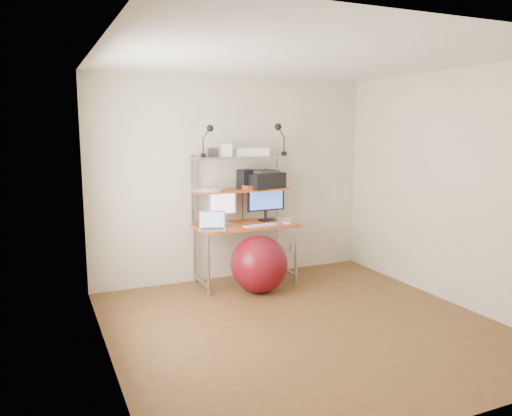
{
  "coord_description": "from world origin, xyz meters",
  "views": [
    {
      "loc": [
        -2.28,
        -3.99,
        1.88
      ],
      "look_at": [
        0.01,
        1.15,
        0.98
      ],
      "focal_mm": 35.0,
      "sensor_mm": 36.0,
      "label": 1
    }
  ],
  "objects_px": {
    "monitor_silver": "(223,205)",
    "exercise_ball": "(259,264)",
    "monitor_black": "(266,200)",
    "printer": "(264,180)",
    "laptop": "(212,226)"
  },
  "relations": [
    {
      "from": "monitor_silver",
      "to": "exercise_ball",
      "type": "bearing_deg",
      "value": -73.73
    },
    {
      "from": "monitor_silver",
      "to": "exercise_ball",
      "type": "xyz_separation_m",
      "value": [
        0.26,
        -0.49,
        -0.63
      ]
    },
    {
      "from": "exercise_ball",
      "to": "monitor_black",
      "type": "bearing_deg",
      "value": 56.91
    },
    {
      "from": "monitor_black",
      "to": "printer",
      "type": "bearing_deg",
      "value": 170.46
    },
    {
      "from": "monitor_silver",
      "to": "laptop",
      "type": "distance_m",
      "value": 0.41
    },
    {
      "from": "monitor_silver",
      "to": "laptop",
      "type": "height_order",
      "value": "monitor_silver"
    },
    {
      "from": "monitor_silver",
      "to": "printer",
      "type": "bearing_deg",
      "value": -13.08
    },
    {
      "from": "monitor_black",
      "to": "exercise_ball",
      "type": "height_order",
      "value": "monitor_black"
    },
    {
      "from": "monitor_black",
      "to": "exercise_ball",
      "type": "bearing_deg",
      "value": -125.55
    },
    {
      "from": "laptop",
      "to": "printer",
      "type": "distance_m",
      "value": 0.94
    },
    {
      "from": "laptop",
      "to": "exercise_ball",
      "type": "height_order",
      "value": "laptop"
    },
    {
      "from": "monitor_black",
      "to": "printer",
      "type": "distance_m",
      "value": 0.26
    },
    {
      "from": "printer",
      "to": "exercise_ball",
      "type": "distance_m",
      "value": 1.08
    },
    {
      "from": "monitor_silver",
      "to": "laptop",
      "type": "bearing_deg",
      "value": -140.84
    },
    {
      "from": "printer",
      "to": "monitor_silver",
      "type": "bearing_deg",
      "value": 163.69
    }
  ]
}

